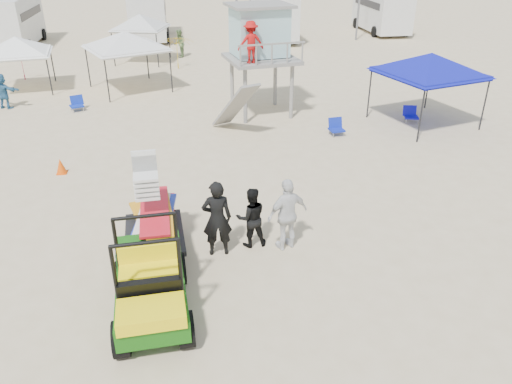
{
  "coord_description": "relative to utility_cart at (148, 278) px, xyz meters",
  "views": [
    {
      "loc": [
        -1.2,
        -7.73,
        6.91
      ],
      "look_at": [
        0.5,
        3.0,
        1.3
      ],
      "focal_mm": 35.0,
      "sensor_mm": 36.0,
      "label": 1
    }
  ],
  "objects": [
    {
      "name": "umbrella_b",
      "position": [
        0.94,
        21.21,
        -0.04
      ],
      "size": [
        2.45,
        2.48,
        1.82
      ],
      "primitive_type": "imported",
      "rotation": [
        0.0,
        0.0,
        0.27
      ],
      "color": "gold",
      "rests_on": "ground"
    },
    {
      "name": "beach_chair_c",
      "position": [
        10.27,
        10.45,
        -0.64
      ],
      "size": [
        0.65,
        0.71,
        0.64
      ],
      "color": "#1111B8",
      "rests_on": "ground"
    },
    {
      "name": "man_mid",
      "position": [
        2.37,
        2.29,
        -0.17
      ],
      "size": [
        0.79,
        0.64,
        1.56
      ],
      "primitive_type": "imported",
      "rotation": [
        0.0,
        0.0,
        3.21
      ],
      "color": "black",
      "rests_on": "ground"
    },
    {
      "name": "rv_mid_left",
      "position": [
        -0.96,
        31.1,
        0.85
      ],
      "size": [
        2.65,
        6.5,
        3.25
      ],
      "color": "silver",
      "rests_on": "ground"
    },
    {
      "name": "canopy_white_b",
      "position": [
        -6.71,
        17.9,
        1.5
      ],
      "size": [
        3.22,
        3.22,
        3.0
      ],
      "color": "black",
      "rests_on": "ground"
    },
    {
      "name": "canopy_white_a",
      "position": [
        -1.51,
        17.18,
        1.73
      ],
      "size": [
        4.33,
        4.33,
        3.23
      ],
      "color": "black",
      "rests_on": "ground"
    },
    {
      "name": "man_left",
      "position": [
        1.52,
        2.04,
        0.02
      ],
      "size": [
        0.71,
        0.47,
        1.94
      ],
      "primitive_type": "imported",
      "rotation": [
        0.0,
        0.0,
        3.13
      ],
      "color": "black",
      "rests_on": "ground"
    },
    {
      "name": "canopy_blue",
      "position": [
        10.63,
        10.13,
        1.76
      ],
      "size": [
        4.07,
        4.07,
        3.26
      ],
      "color": "black",
      "rests_on": "ground"
    },
    {
      "name": "beach_chair_b",
      "position": [
        6.76,
        9.46,
        -0.64
      ],
      "size": [
        0.6,
        0.64,
        0.64
      ],
      "color": "#0F22A4",
      "rests_on": "ground"
    },
    {
      "name": "rv_far_right",
      "position": [
        17.04,
        31.1,
        0.85
      ],
      "size": [
        2.64,
        6.6,
        3.25
      ],
      "color": "silver",
      "rests_on": "ground"
    },
    {
      "name": "lifeguard_tower",
      "position": [
        4.24,
        12.57,
        2.3
      ],
      "size": [
        3.11,
        3.11,
        4.37
      ],
      "color": "gray",
      "rests_on": "ground"
    },
    {
      "name": "beach_chair_a",
      "position": [
        -3.63,
        14.16,
        -0.64
      ],
      "size": [
        0.69,
        0.76,
        0.64
      ],
      "color": "#0F2BAB",
      "rests_on": "ground"
    },
    {
      "name": "umbrella_a",
      "position": [
        -7.24,
        19.96,
        -0.1
      ],
      "size": [
        2.1,
        2.14,
        1.69
      ],
      "primitive_type": "imported",
      "rotation": [
        0.0,
        0.0,
        -0.15
      ],
      "color": "#B41337",
      "rests_on": "ground"
    },
    {
      "name": "surf_trailer",
      "position": [
        0.01,
        2.34,
        -0.0
      ],
      "size": [
        1.47,
        2.58,
        2.32
      ],
      "color": "black",
      "rests_on": "ground"
    },
    {
      "name": "man_right",
      "position": [
        3.22,
        2.04,
        -0.02
      ],
      "size": [
        1.18,
        0.81,
        1.86
      ],
      "primitive_type": "imported",
      "rotation": [
        0.0,
        0.0,
        3.5
      ],
      "color": "silver",
      "rests_on": "ground"
    },
    {
      "name": "canopy_white_c",
      "position": [
        -1.13,
        23.36,
        1.69
      ],
      "size": [
        3.44,
        3.44,
        3.18
      ],
      "color": "black",
      "rests_on": "ground"
    },
    {
      "name": "cone_far",
      "position": [
        -3.1,
        7.41,
        -0.7
      ],
      "size": [
        0.34,
        0.34,
        0.5
      ],
      "primitive_type": "cone",
      "color": "#F04E07",
      "rests_on": "ground"
    },
    {
      "name": "ground",
      "position": [
        2.04,
        -0.39,
        -0.95
      ],
      "size": [
        140.0,
        140.0,
        0.0
      ],
      "primitive_type": "plane",
      "color": "beige",
      "rests_on": "ground"
    },
    {
      "name": "rv_mid_right",
      "position": [
        8.04,
        29.6,
        0.85
      ],
      "size": [
        2.64,
        7.0,
        3.25
      ],
      "color": "silver",
      "rests_on": "ground"
    },
    {
      "name": "utility_cart",
      "position": [
        0.0,
        0.0,
        0.0
      ],
      "size": [
        1.49,
        2.75,
        2.04
      ],
      "color": "#13540D",
      "rests_on": "ground"
    },
    {
      "name": "distant_beachgoers",
      "position": [
        -3.15,
        19.27,
        -0.14
      ],
      "size": [
        9.03,
        10.27,
        1.69
      ],
      "color": "#668952",
      "rests_on": "ground"
    },
    {
      "name": "rv_far_left",
      "position": [
        -9.96,
        29.6,
        0.85
      ],
      "size": [
        2.64,
        6.8,
        3.25
      ],
      "color": "silver",
      "rests_on": "ground"
    }
  ]
}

